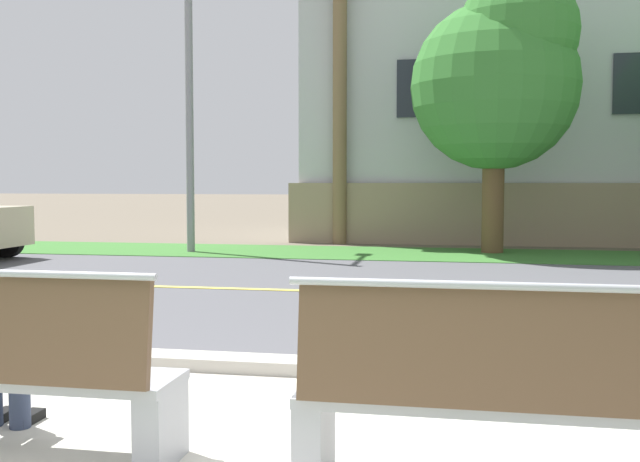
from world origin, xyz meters
TOP-DOWN VIEW (x-y plane):
  - ground_plane at (0.00, 8.00)m, footprint 140.00×140.00m
  - curb_edge at (0.00, 2.35)m, footprint 44.00×0.30m
  - street_asphalt at (0.00, 6.50)m, footprint 52.00×8.00m
  - road_centre_line at (0.00, 6.50)m, footprint 48.00×0.14m
  - far_verge_grass at (0.00, 11.79)m, footprint 48.00×2.80m
  - bench_right at (1.27, 0.37)m, footprint 1.90×0.48m
  - streetlamp at (-4.34, 11.59)m, footprint 0.24×2.10m
  - shade_tree_far_left at (1.78, 12.26)m, footprint 3.32×3.32m
  - garden_wall at (3.57, 14.22)m, footprint 13.00×0.36m
  - house_across_street at (2.45, 17.42)m, footprint 11.16×6.91m

SIDE VIEW (x-z plane):
  - ground_plane at x=0.00m, z-range 0.00..0.00m
  - street_asphalt at x=0.00m, z-range 0.00..0.01m
  - far_verge_grass at x=0.00m, z-range 0.00..0.02m
  - road_centre_line at x=0.00m, z-range 0.01..0.01m
  - curb_edge at x=0.00m, z-range 0.00..0.11m
  - bench_right at x=1.27m, z-range -0.05..0.96m
  - garden_wall at x=3.57m, z-range 0.00..1.40m
  - shade_tree_far_left at x=1.78m, z-range 0.82..6.29m
  - house_across_street at x=2.45m, z-range 0.05..7.07m
  - streetlamp at x=-4.34m, z-range 0.50..7.49m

